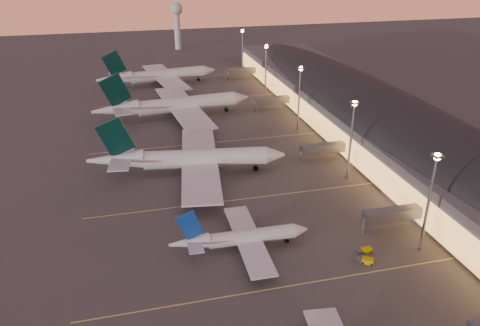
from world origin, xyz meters
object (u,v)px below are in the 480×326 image
(airliner_wide_near, at_px, (188,159))
(airliner_wide_far, at_px, (158,76))
(radar_tower, at_px, (177,18))
(airliner_narrow_north, at_px, (240,238))
(baggage_tug_c, at_px, (365,260))
(baggage_tug_d, at_px, (365,250))
(airliner_wide_mid, at_px, (174,105))

(airliner_wide_near, xyz_separation_m, airliner_wide_far, (0.20, 109.85, 0.04))
(airliner_wide_near, height_order, radar_tower, radar_tower)
(airliner_wide_near, bearing_deg, airliner_wide_far, 97.83)
(airliner_wide_far, xyz_separation_m, radar_tower, (22.30, 94.49, 16.60))
(airliner_narrow_north, xyz_separation_m, airliner_wide_near, (-6.10, 44.58, 2.04))
(airliner_wide_far, distance_m, baggage_tug_c, 170.17)
(radar_tower, bearing_deg, airliner_wide_near, -96.28)
(radar_tower, relative_size, baggage_tug_d, 8.82)
(airliner_narrow_north, bearing_deg, airliner_wide_near, 99.03)
(airliner_wide_mid, distance_m, baggage_tug_d, 114.21)
(airliner_wide_mid, relative_size, baggage_tug_d, 18.49)
(airliner_wide_near, relative_size, airliner_wide_far, 0.99)
(baggage_tug_c, bearing_deg, airliner_wide_near, 150.81)
(airliner_narrow_north, relative_size, radar_tower, 1.06)
(radar_tower, bearing_deg, baggage_tug_c, -87.65)
(airliner_wide_mid, bearing_deg, airliner_narrow_north, -93.95)
(airliner_wide_mid, xyz_separation_m, airliner_wide_far, (-1.90, 53.87, -0.34))
(airliner_narrow_north, bearing_deg, airliner_wide_far, 93.43)
(airliner_wide_near, relative_size, airliner_wide_mid, 0.93)
(airliner_narrow_north, distance_m, baggage_tug_c, 29.95)
(airliner_wide_far, bearing_deg, airliner_wide_near, -99.52)
(radar_tower, height_order, baggage_tug_d, radar_tower)
(airliner_narrow_north, relative_size, airliner_wide_near, 0.54)
(baggage_tug_c, bearing_deg, radar_tower, 122.94)
(airliner_wide_mid, xyz_separation_m, baggage_tug_c, (31.11, -113.00, -5.06))
(baggage_tug_c, bearing_deg, airliner_narrow_north, -174.06)
(baggage_tug_d, bearing_deg, airliner_narrow_north, 161.98)
(airliner_wide_near, height_order, airliner_wide_mid, airliner_wide_mid)
(airliner_narrow_north, distance_m, airliner_wide_near, 45.04)
(airliner_narrow_north, xyz_separation_m, airliner_wide_mid, (-4.00, 100.56, 2.42))
(airliner_wide_near, xyz_separation_m, airliner_wide_mid, (2.10, 55.98, 0.38))
(airliner_wide_far, height_order, baggage_tug_c, airliner_wide_far)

